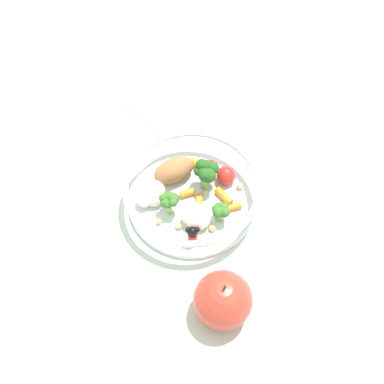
% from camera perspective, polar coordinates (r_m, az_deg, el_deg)
% --- Properties ---
extents(ground_plane, '(2.40, 2.40, 0.00)m').
position_cam_1_polar(ground_plane, '(0.81, -1.24, -1.11)').
color(ground_plane, silver).
extents(food_container, '(0.22, 0.22, 0.07)m').
position_cam_1_polar(food_container, '(0.78, -0.27, 0.00)').
color(food_container, white).
rests_on(food_container, ground_plane).
extents(loose_apple, '(0.08, 0.08, 0.10)m').
position_cam_1_polar(loose_apple, '(0.68, 3.71, -12.71)').
color(loose_apple, '#BC3828').
rests_on(loose_apple, ground_plane).
extents(folded_napkin, '(0.15, 0.16, 0.01)m').
position_cam_1_polar(folded_napkin, '(0.94, -3.31, 10.54)').
color(folded_napkin, silver).
rests_on(folded_napkin, ground_plane).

